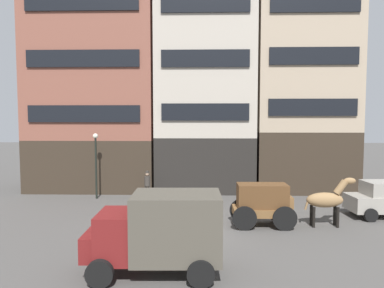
{
  "coord_description": "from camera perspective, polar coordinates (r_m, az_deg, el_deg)",
  "views": [
    {
      "loc": [
        0.76,
        -15.03,
        4.97
      ],
      "look_at": [
        0.31,
        1.98,
        3.77
      ],
      "focal_mm": 32.28,
      "sensor_mm": 36.0,
      "label": 1
    }
  ],
  "objects": [
    {
      "name": "ground_plane",
      "position": [
        15.85,
        -1.37,
        -14.24
      ],
      "size": [
        120.0,
        120.0,
        0.0
      ],
      "primitive_type": "plane",
      "color": "#4C4947"
    },
    {
      "name": "building_center_right",
      "position": [
        26.2,
        17.74,
        12.38
      ],
      "size": [
        7.22,
        5.52,
        17.62
      ],
      "color": "#33281E",
      "rests_on": "ground_plane"
    },
    {
      "name": "cargo_wagon",
      "position": [
        16.66,
        11.68,
        -9.32
      ],
      "size": [
        2.91,
        1.51,
        1.98
      ],
      "color": "brown",
      "rests_on": "ground_plane"
    },
    {
      "name": "delivery_truck_near",
      "position": [
        11.46,
        -5.54,
        -14.01
      ],
      "size": [
        4.39,
        2.22,
        2.62
      ],
      "color": "maroon",
      "rests_on": "ground_plane"
    },
    {
      "name": "building_center_left",
      "position": [
        25.02,
        2.13,
        9.38
      ],
      "size": [
        7.25,
        5.52,
        14.51
      ],
      "color": "black",
      "rests_on": "ground_plane"
    },
    {
      "name": "pedestrian_officer",
      "position": [
        21.81,
        -7.39,
        -6.54
      ],
      "size": [
        0.48,
        0.48,
        1.79
      ],
      "color": "#38332D",
      "rests_on": "ground_plane"
    },
    {
      "name": "draft_horse",
      "position": [
        17.39,
        21.4,
        -8.53
      ],
      "size": [
        2.34,
        0.61,
        2.3
      ],
      "color": "#937047",
      "rests_on": "ground_plane"
    },
    {
      "name": "fire_hydrant_curbside",
      "position": [
        22.47,
        14.64,
        -7.77
      ],
      "size": [
        0.24,
        0.24,
        0.83
      ],
      "color": "maroon",
      "rests_on": "ground_plane"
    },
    {
      "name": "streetlamp_curbside",
      "position": [
        22.43,
        -15.61,
        -2.0
      ],
      "size": [
        0.32,
        0.32,
        4.12
      ],
      "color": "black",
      "rests_on": "ground_plane"
    },
    {
      "name": "building_far_left",
      "position": [
        26.17,
        -15.69,
        9.25
      ],
      "size": [
        9.27,
        5.52,
        14.75
      ],
      "color": "#33281E",
      "rests_on": "ground_plane"
    }
  ]
}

